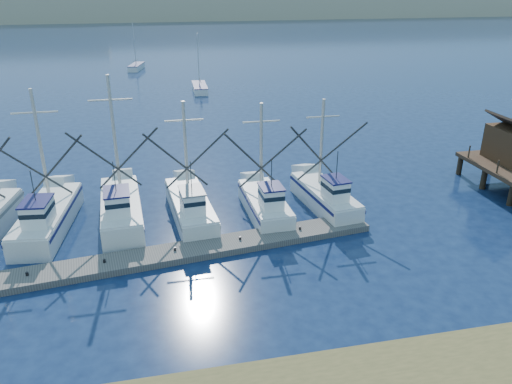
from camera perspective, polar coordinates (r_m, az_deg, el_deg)
ground at (r=25.45m, az=4.47°, el=-13.19°), size 500.00×500.00×0.00m
floating_dock at (r=29.63m, az=-14.95°, el=-7.79°), size 30.92×6.05×0.41m
dune_ridge at (r=229.86m, az=-11.26°, el=20.28°), size 360.00×60.00×10.00m
trawler_fleet at (r=33.95m, az=-17.22°, el=-2.43°), size 30.11×8.95×9.59m
sailboat_near at (r=74.22m, az=-6.45°, el=11.73°), size 2.10×6.59×8.10m
sailboat_far at (r=94.69m, az=-13.51°, el=13.73°), size 3.04×6.10×8.10m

